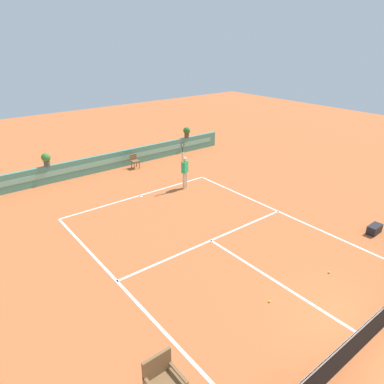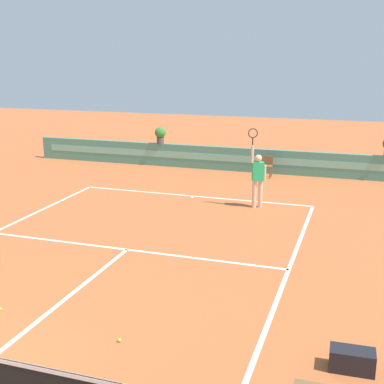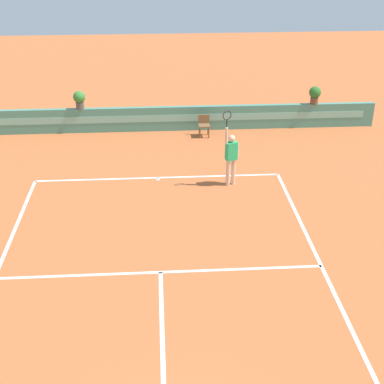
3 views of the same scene
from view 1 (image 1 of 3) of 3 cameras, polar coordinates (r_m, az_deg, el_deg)
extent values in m
plane|color=#BC6033|center=(13.83, 4.17, -8.50)|extent=(60.00, 60.00, 0.00)
cube|color=white|center=(18.07, -8.44, -0.56)|extent=(8.22, 0.10, 0.01)
cube|color=white|center=(14.08, 3.07, -7.82)|extent=(8.22, 0.10, 0.01)
cube|color=white|center=(12.30, 13.21, -13.77)|extent=(0.10, 6.40, 0.01)
cube|color=white|center=(11.89, -11.03, -15.04)|extent=(0.10, 11.89, 0.01)
cube|color=white|center=(16.52, 14.96, -3.58)|extent=(0.10, 11.89, 0.01)
cube|color=white|center=(17.99, -8.28, -0.66)|extent=(0.10, 0.20, 0.01)
cube|color=black|center=(10.87, 27.26, -18.85)|extent=(8.82, 0.02, 0.95)
cube|color=white|center=(10.59, 27.73, -17.05)|extent=(8.82, 0.03, 0.06)
cube|color=#4C8E7A|center=(21.67, -14.58, 4.51)|extent=(18.00, 0.20, 1.00)
cube|color=#7ABCA8|center=(21.56, -14.48, 4.56)|extent=(17.10, 0.01, 0.28)
cube|color=brown|center=(7.18, -5.70, -26.07)|extent=(0.60, 0.06, 0.48)
cube|color=brown|center=(7.22, -2.33, -27.05)|extent=(0.06, 0.60, 0.04)
cylinder|color=brown|center=(21.63, -9.32, 4.16)|extent=(0.05, 0.05, 0.45)
cylinder|color=brown|center=(21.79, -8.52, 4.36)|extent=(0.05, 0.05, 0.45)
cylinder|color=brown|center=(21.92, -9.78, 4.40)|extent=(0.05, 0.05, 0.45)
cylinder|color=brown|center=(22.08, -8.98, 4.60)|extent=(0.05, 0.05, 0.45)
cube|color=brown|center=(21.77, -9.19, 4.99)|extent=(0.44, 0.44, 0.04)
cube|color=brown|center=(21.88, -9.49, 5.61)|extent=(0.44, 0.04, 0.36)
cube|color=black|center=(16.28, 27.41, -5.36)|extent=(0.71, 0.39, 0.36)
cylinder|color=beige|center=(18.67, -1.00, 2.01)|extent=(0.14, 0.14, 0.90)
cylinder|color=beige|center=(18.51, -1.31, 1.81)|extent=(0.14, 0.14, 0.90)
cube|color=#28B266|center=(18.32, -1.17, 4.09)|extent=(0.42, 0.34, 0.60)
sphere|color=beige|center=(18.18, -1.18, 5.36)|extent=(0.22, 0.22, 0.22)
cylinder|color=beige|center=(17.98, -1.51, 5.55)|extent=(0.09, 0.09, 0.55)
cylinder|color=black|center=(17.85, -1.53, 6.83)|extent=(0.04, 0.04, 0.24)
torus|color=#262626|center=(17.78, -1.54, 7.63)|extent=(0.30, 0.14, 0.31)
cylinder|color=beige|center=(18.52, -0.82, 4.14)|extent=(0.09, 0.09, 0.50)
sphere|color=#CCE033|center=(11.42, 12.43, -16.90)|extent=(0.07, 0.07, 0.07)
sphere|color=#CCE033|center=(13.15, 21.30, -12.02)|extent=(0.07, 0.07, 0.07)
cylinder|color=#514C47|center=(20.54, -22.42, 4.28)|extent=(0.32, 0.32, 0.28)
sphere|color=#387F33|center=(20.44, -22.56, 5.19)|extent=(0.48, 0.48, 0.48)
cylinder|color=brown|center=(24.62, -0.86, 9.12)|extent=(0.32, 0.32, 0.28)
sphere|color=#2D6B28|center=(24.54, -0.87, 9.90)|extent=(0.48, 0.48, 0.48)
camera|label=2|loc=(13.99, 60.50, 1.11)|focal=49.20mm
camera|label=3|loc=(8.47, 73.22, 13.08)|focal=51.99mm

